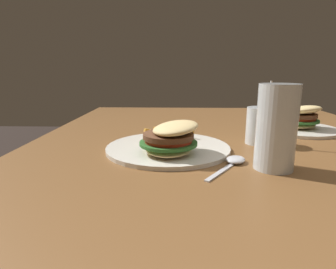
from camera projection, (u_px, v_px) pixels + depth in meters
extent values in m
cube|color=brown|center=(235.00, 157.00, 0.71)|extent=(1.58, 1.12, 0.03)
cylinder|color=brown|center=(113.00, 184.00, 1.51)|extent=(0.10, 0.10, 0.75)
cylinder|color=brown|center=(297.00, 186.00, 1.48)|extent=(0.10, 0.10, 0.75)
cylinder|color=silver|center=(168.00, 148.00, 0.71)|extent=(0.31, 0.31, 0.01)
ellipsoid|color=#E0C17F|center=(168.00, 149.00, 0.65)|extent=(0.13, 0.11, 0.02)
cylinder|color=#2D6628|center=(168.00, 143.00, 0.65)|extent=(0.14, 0.14, 0.01)
cylinder|color=red|center=(168.00, 140.00, 0.65)|extent=(0.11, 0.11, 0.01)
cylinder|color=brown|center=(168.00, 136.00, 0.65)|extent=(0.12, 0.12, 0.01)
ellipsoid|color=#E0C17F|center=(175.00, 128.00, 0.64)|extent=(0.13, 0.11, 0.04)
cube|color=gold|center=(173.00, 135.00, 0.75)|extent=(0.08, 0.03, 0.02)
cube|color=gold|center=(169.00, 128.00, 0.76)|extent=(0.08, 0.05, 0.01)
cube|color=gold|center=(174.00, 134.00, 0.78)|extent=(0.08, 0.05, 0.03)
cube|color=gold|center=(160.00, 134.00, 0.76)|extent=(0.08, 0.04, 0.03)
cube|color=gold|center=(158.00, 133.00, 0.78)|extent=(0.05, 0.08, 0.03)
cube|color=gold|center=(157.00, 132.00, 0.77)|extent=(0.06, 0.03, 0.01)
cube|color=gold|center=(169.00, 131.00, 0.78)|extent=(0.07, 0.05, 0.03)
cube|color=gold|center=(185.00, 134.00, 0.80)|extent=(0.04, 0.05, 0.03)
cube|color=gold|center=(180.00, 132.00, 0.76)|extent=(0.07, 0.03, 0.01)
cube|color=gold|center=(160.00, 140.00, 0.74)|extent=(0.07, 0.02, 0.02)
cube|color=gold|center=(174.00, 136.00, 0.78)|extent=(0.05, 0.08, 0.02)
cube|color=gold|center=(176.00, 134.00, 0.76)|extent=(0.06, 0.04, 0.02)
cube|color=gold|center=(176.00, 131.00, 0.78)|extent=(0.03, 0.07, 0.01)
cylinder|color=silver|center=(276.00, 128.00, 0.56)|extent=(0.08, 0.08, 0.17)
cylinder|color=gold|center=(276.00, 130.00, 0.56)|extent=(0.07, 0.07, 0.16)
cylinder|color=silver|center=(259.00, 126.00, 0.76)|extent=(0.07, 0.07, 0.10)
cylinder|color=#EFA819|center=(259.00, 128.00, 0.77)|extent=(0.06, 0.06, 0.09)
cylinder|color=white|center=(264.00, 114.00, 0.74)|extent=(0.01, 0.03, 0.17)
ellipsoid|color=silver|center=(236.00, 160.00, 0.62)|extent=(0.06, 0.06, 0.01)
cube|color=silver|center=(220.00, 172.00, 0.56)|extent=(0.10, 0.07, 0.00)
cylinder|color=silver|center=(298.00, 129.00, 0.94)|extent=(0.26, 0.26, 0.01)
ellipsoid|color=#E0C17F|center=(298.00, 124.00, 0.93)|extent=(0.15, 0.15, 0.02)
cylinder|color=#2D6628|center=(299.00, 120.00, 0.93)|extent=(0.17, 0.17, 0.01)
cylinder|color=red|center=(299.00, 118.00, 0.93)|extent=(0.14, 0.14, 0.01)
cylinder|color=brown|center=(299.00, 115.00, 0.93)|extent=(0.15, 0.15, 0.01)
ellipsoid|color=#E0C17F|center=(304.00, 110.00, 0.91)|extent=(0.15, 0.16, 0.04)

